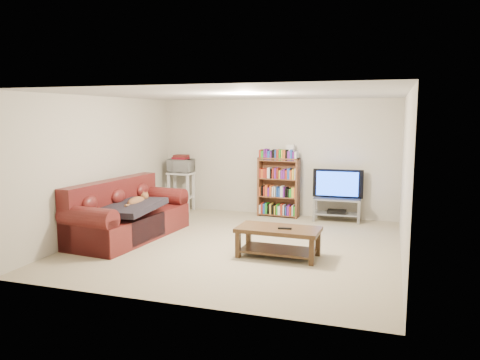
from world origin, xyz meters
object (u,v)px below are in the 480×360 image
at_px(bookshelf, 278,186).
at_px(coffee_table, 278,236).
at_px(tv_stand, 337,206).
at_px(sofa, 126,218).

bearing_deg(bookshelf, coffee_table, -73.51).
bearing_deg(bookshelf, tv_stand, 0.34).
relative_size(sofa, coffee_table, 1.93).
relative_size(tv_stand, bookshelf, 0.76).
bearing_deg(tv_stand, sofa, -146.22).
distance_m(sofa, tv_stand, 4.06).
relative_size(coffee_table, bookshelf, 1.01).
xyz_separation_m(coffee_table, tv_stand, (0.56, 2.64, 0.00)).
height_order(sofa, coffee_table, sofa).
xyz_separation_m(sofa, coffee_table, (2.74, -0.28, -0.03)).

